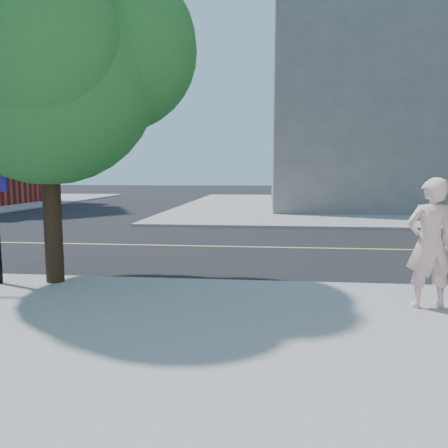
# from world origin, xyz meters

# --- Properties ---
(ground) EXTENTS (140.00, 140.00, 0.00)m
(ground) POSITION_xyz_m (0.00, 0.00, 0.00)
(ground) COLOR black
(ground) RESTS_ON ground
(road_ew) EXTENTS (140.00, 9.00, 0.01)m
(road_ew) POSITION_xyz_m (0.00, 4.50, 0.01)
(road_ew) COLOR black
(road_ew) RESTS_ON ground
(sidewalk_ne) EXTENTS (29.00, 25.00, 0.12)m
(sidewalk_ne) POSITION_xyz_m (13.50, 21.50, 0.06)
(sidewalk_ne) COLOR gray
(sidewalk_ne) RESTS_ON ground
(filler_ne) EXTENTS (18.00, 16.00, 14.00)m
(filler_ne) POSITION_xyz_m (14.00, 22.00, 7.12)
(filler_ne) COLOR slate
(filler_ne) RESTS_ON sidewalk_ne
(man_on_phone) EXTENTS (0.81, 0.58, 2.06)m
(man_on_phone) POSITION_xyz_m (7.30, -1.45, 1.15)
(man_on_phone) COLOR beige
(man_on_phone) RESTS_ON sidewalk_se
(street_tree) EXTENTS (5.22, 4.75, 6.93)m
(street_tree) POSITION_xyz_m (0.72, -0.49, 4.59)
(street_tree) COLOR black
(street_tree) RESTS_ON sidewalk_se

